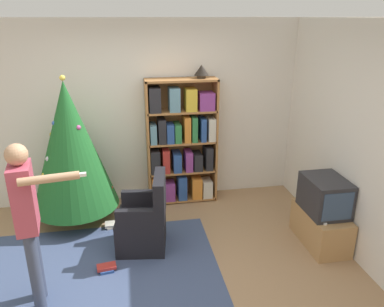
% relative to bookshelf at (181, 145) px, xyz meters
% --- Properties ---
extents(ground_plane, '(14.00, 14.00, 0.00)m').
position_rel_bookshelf_xyz_m(ground_plane, '(-0.55, -1.71, -0.88)').
color(ground_plane, '#9E7A56').
extents(wall_back, '(8.00, 0.10, 2.60)m').
position_rel_bookshelf_xyz_m(wall_back, '(-0.55, 0.24, 0.42)').
color(wall_back, silver).
rests_on(wall_back, ground_plane).
extents(wall_right, '(0.10, 8.00, 2.60)m').
position_rel_bookshelf_xyz_m(wall_right, '(1.76, -1.71, 0.42)').
color(wall_right, silver).
rests_on(wall_right, ground_plane).
extents(area_rug, '(2.64, 1.80, 0.01)m').
position_rel_bookshelf_xyz_m(area_rug, '(-1.16, -1.52, -0.87)').
color(area_rug, '#3D4C70').
rests_on(area_rug, ground_plane).
extents(bookshelf, '(1.00, 0.32, 1.82)m').
position_rel_bookshelf_xyz_m(bookshelf, '(0.00, 0.00, 0.00)').
color(bookshelf, '#A8703D').
rests_on(bookshelf, ground_plane).
extents(tv_stand, '(0.42, 0.80, 0.43)m').
position_rel_bookshelf_xyz_m(tv_stand, '(1.48, -1.43, -0.66)').
color(tv_stand, tan).
rests_on(tv_stand, ground_plane).
extents(television, '(0.43, 0.58, 0.42)m').
position_rel_bookshelf_xyz_m(television, '(1.48, -1.43, -0.24)').
color(television, '#28282D').
rests_on(television, tv_stand).
extents(game_remote, '(0.04, 0.12, 0.02)m').
position_rel_bookshelf_xyz_m(game_remote, '(1.35, -1.67, -0.44)').
color(game_remote, white).
rests_on(game_remote, tv_stand).
extents(christmas_tree, '(1.12, 1.12, 1.96)m').
position_rel_bookshelf_xyz_m(christmas_tree, '(-1.48, -0.33, 0.17)').
color(christmas_tree, '#4C3323').
rests_on(christmas_tree, ground_plane).
extents(armchair, '(0.64, 0.63, 0.92)m').
position_rel_bookshelf_xyz_m(armchair, '(-0.61, -1.13, -0.55)').
color(armchair, black).
rests_on(armchair, ground_plane).
extents(standing_person, '(0.67, 0.47, 1.63)m').
position_rel_bookshelf_xyz_m(standing_person, '(-1.66, -1.91, 0.09)').
color(standing_person, '#38425B').
rests_on(standing_person, ground_plane).
extents(table_lamp, '(0.20, 0.20, 0.18)m').
position_rel_bookshelf_xyz_m(table_lamp, '(0.29, 0.01, 1.04)').
color(table_lamp, '#473828').
rests_on(table_lamp, bookshelf).
extents(book_pile_near_tree, '(0.19, 0.17, 0.06)m').
position_rel_bookshelf_xyz_m(book_pile_near_tree, '(-1.03, -0.62, -0.85)').
color(book_pile_near_tree, beige).
rests_on(book_pile_near_tree, ground_plane).
extents(book_pile_by_chair, '(0.22, 0.16, 0.07)m').
position_rel_bookshelf_xyz_m(book_pile_by_chair, '(-1.07, -1.53, -0.84)').
color(book_pile_by_chair, '#284C93').
rests_on(book_pile_by_chair, ground_plane).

